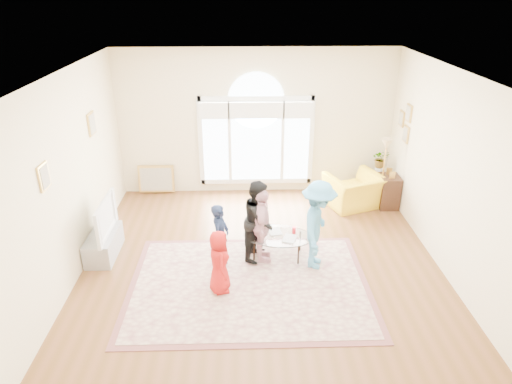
{
  "coord_description": "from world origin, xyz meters",
  "views": [
    {
      "loc": [
        -0.29,
        -6.65,
        4.37
      ],
      "look_at": [
        -0.08,
        0.3,
        1.18
      ],
      "focal_mm": 32.0,
      "sensor_mm": 36.0,
      "label": 1
    }
  ],
  "objects_px": {
    "area_rug": "(249,284)",
    "coffee_table": "(278,236)",
    "armchair": "(354,191)",
    "tv_console": "(104,244)",
    "television": "(100,218)"
  },
  "relations": [
    {
      "from": "area_rug",
      "to": "coffee_table",
      "type": "bearing_deg",
      "value": 58.63
    },
    {
      "from": "armchair",
      "to": "coffee_table",
      "type": "bearing_deg",
      "value": 26.52
    },
    {
      "from": "tv_console",
      "to": "television",
      "type": "xyz_separation_m",
      "value": [
        0.01,
        0.0,
        0.53
      ]
    },
    {
      "from": "television",
      "to": "armchair",
      "type": "height_order",
      "value": "television"
    },
    {
      "from": "armchair",
      "to": "area_rug",
      "type": "bearing_deg",
      "value": 29.54
    },
    {
      "from": "area_rug",
      "to": "armchair",
      "type": "distance_m",
      "value": 3.6
    },
    {
      "from": "coffee_table",
      "to": "armchair",
      "type": "relative_size",
      "value": 1.2
    },
    {
      "from": "armchair",
      "to": "tv_console",
      "type": "bearing_deg",
      "value": -0.47
    },
    {
      "from": "television",
      "to": "tv_console",
      "type": "bearing_deg",
      "value": 180.0
    },
    {
      "from": "area_rug",
      "to": "tv_console",
      "type": "distance_m",
      "value": 2.72
    },
    {
      "from": "area_rug",
      "to": "coffee_table",
      "type": "relative_size",
      "value": 2.75
    },
    {
      "from": "television",
      "to": "armchair",
      "type": "distance_m",
      "value": 5.14
    },
    {
      "from": "tv_console",
      "to": "television",
      "type": "bearing_deg",
      "value": 0.0
    },
    {
      "from": "television",
      "to": "area_rug",
      "type": "bearing_deg",
      "value": -21.02
    },
    {
      "from": "tv_console",
      "to": "coffee_table",
      "type": "bearing_deg",
      "value": -2.54
    }
  ]
}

